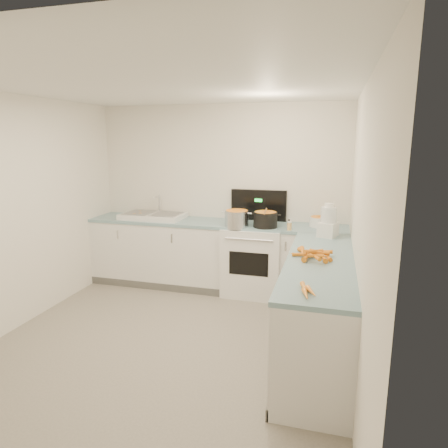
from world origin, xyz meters
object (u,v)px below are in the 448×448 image
(stove, at_px, (254,258))
(extract_bottle, at_px, (289,226))
(mixing_bowl, at_px, (320,222))
(spice_jar, at_px, (289,226))
(steel_pot, at_px, (237,219))
(food_processor, at_px, (328,222))
(sink, at_px, (153,216))
(black_pot, at_px, (265,220))

(stove, distance_m, extract_bottle, 0.73)
(mixing_bowl, xyz_separation_m, spice_jar, (-0.35, -0.31, -0.02))
(steel_pot, height_order, spice_jar, steel_pot)
(steel_pot, height_order, mixing_bowl, steel_pot)
(steel_pot, bearing_deg, food_processor, -12.70)
(steel_pot, relative_size, extract_bottle, 2.91)
(sink, distance_m, spice_jar, 1.95)
(sink, height_order, black_pot, sink)
(mixing_bowl, bearing_deg, stove, -173.67)
(mixing_bowl, bearing_deg, food_processor, -78.60)
(spice_jar, bearing_deg, extract_bottle, 117.74)
(stove, distance_m, spice_jar, 0.74)
(extract_bottle, bearing_deg, food_processor, -26.08)
(sink, xyz_separation_m, food_processor, (2.39, -0.45, 0.13))
(black_pot, xyz_separation_m, spice_jar, (0.31, -0.09, -0.04))
(steel_pot, distance_m, extract_bottle, 0.67)
(steel_pot, distance_m, food_processor, 1.17)
(black_pot, bearing_deg, food_processor, -21.07)
(sink, bearing_deg, black_pot, -5.27)
(black_pot, relative_size, spice_jar, 3.20)
(mixing_bowl, height_order, food_processor, food_processor)
(food_processor, bearing_deg, spice_jar, 155.30)
(food_processor, bearing_deg, stove, 155.36)
(black_pot, relative_size, food_processor, 0.79)
(black_pot, bearing_deg, spice_jar, -15.44)
(sink, xyz_separation_m, steel_pot, (1.26, -0.19, 0.05))
(spice_jar, height_order, food_processor, food_processor)
(extract_bottle, bearing_deg, stove, 156.83)
(sink, distance_m, food_processor, 2.44)
(sink, xyz_separation_m, extract_bottle, (1.92, -0.22, 0.02))
(steel_pot, bearing_deg, extract_bottle, -2.28)
(steel_pot, xyz_separation_m, spice_jar, (0.68, -0.04, -0.05))
(extract_bottle, height_order, spice_jar, extract_bottle)
(mixing_bowl, height_order, extract_bottle, mixing_bowl)
(stove, xyz_separation_m, food_processor, (0.94, -0.43, 0.63))
(black_pot, height_order, food_processor, food_processor)
(steel_pot, bearing_deg, mixing_bowl, 14.60)
(stove, bearing_deg, black_pot, -38.61)
(mixing_bowl, bearing_deg, spice_jar, -138.45)
(stove, relative_size, sink, 1.58)
(mixing_bowl, bearing_deg, black_pot, -161.31)
(stove, xyz_separation_m, extract_bottle, (0.47, -0.20, 0.52))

